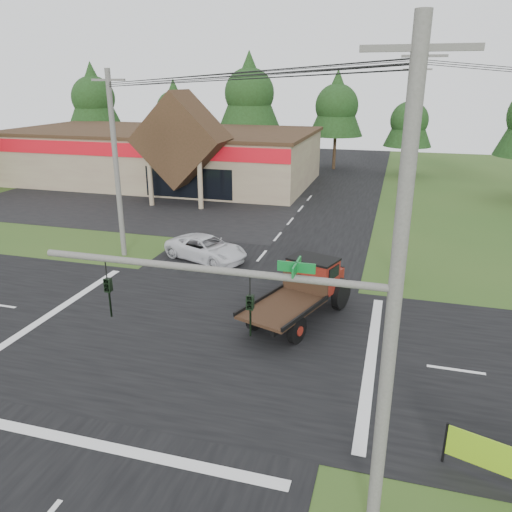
% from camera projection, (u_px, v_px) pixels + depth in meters
% --- Properties ---
extents(ground, '(120.00, 120.00, 0.00)m').
position_uv_depth(ground, '(198.00, 334.00, 20.56)').
color(ground, '#2E4F1C').
rests_on(ground, ground).
extents(road_ns, '(12.00, 120.00, 0.02)m').
position_uv_depth(road_ns, '(198.00, 334.00, 20.56)').
color(road_ns, black).
rests_on(road_ns, ground).
extents(road_ew, '(120.00, 12.00, 0.02)m').
position_uv_depth(road_ew, '(198.00, 334.00, 20.56)').
color(road_ew, black).
rests_on(road_ew, ground).
extents(parking_apron, '(28.00, 14.00, 0.02)m').
position_uv_depth(parking_apron, '(128.00, 206.00, 41.41)').
color(parking_apron, black).
rests_on(parking_apron, ground).
extents(cvs_building, '(30.40, 18.20, 9.19)m').
position_uv_depth(cvs_building, '(163.00, 154.00, 50.51)').
color(cvs_building, '#8D7460').
rests_on(cvs_building, ground).
extents(traffic_signal_mast, '(8.12, 0.24, 7.00)m').
position_uv_depth(traffic_signal_mast, '(308.00, 347.00, 10.78)').
color(traffic_signal_mast, '#595651').
rests_on(traffic_signal_mast, ground).
extents(utility_pole_nr, '(2.00, 0.30, 11.00)m').
position_uv_depth(utility_pole_nr, '(394.00, 306.00, 9.95)').
color(utility_pole_nr, '#595651').
rests_on(utility_pole_nr, ground).
extents(utility_pole_nw, '(2.00, 0.30, 10.50)m').
position_uv_depth(utility_pole_nw, '(116.00, 165.00, 28.09)').
color(utility_pole_nw, '#595651').
rests_on(utility_pole_nw, ground).
extents(utility_pole_ne, '(2.00, 0.30, 11.50)m').
position_uv_depth(utility_pole_ne, '(413.00, 169.00, 23.79)').
color(utility_pole_ne, '#595651').
rests_on(utility_pole_ne, ground).
extents(utility_pole_n, '(2.00, 0.30, 11.20)m').
position_uv_depth(utility_pole_n, '(410.00, 140.00, 36.53)').
color(utility_pole_n, '#595651').
rests_on(utility_pole_n, ground).
extents(tree_row_a, '(6.72, 6.72, 12.12)m').
position_uv_depth(tree_row_a, '(93.00, 96.00, 61.91)').
color(tree_row_a, '#332316').
rests_on(tree_row_a, ground).
extents(tree_row_b, '(5.60, 5.60, 10.10)m').
position_uv_depth(tree_row_b, '(174.00, 107.00, 61.58)').
color(tree_row_b, '#332316').
rests_on(tree_row_b, ground).
extents(tree_row_c, '(7.28, 7.28, 13.13)m').
position_uv_depth(tree_row_c, '(249.00, 91.00, 57.42)').
color(tree_row_c, '#332316').
rests_on(tree_row_c, ground).
extents(tree_row_d, '(6.16, 6.16, 11.11)m').
position_uv_depth(tree_row_d, '(337.00, 104.00, 56.18)').
color(tree_row_d, '#332316').
rests_on(tree_row_d, ground).
extents(tree_row_e, '(5.04, 5.04, 9.09)m').
position_uv_depth(tree_row_e, '(410.00, 119.00, 52.75)').
color(tree_row_e, '#332316').
rests_on(tree_row_e, ground).
extents(antique_flatbed_truck, '(4.21, 6.53, 2.55)m').
position_uv_depth(antique_flatbed_truck, '(299.00, 293.00, 21.37)').
color(antique_flatbed_truck, '#63160E').
rests_on(antique_flatbed_truck, ground).
extents(white_pickup, '(5.48, 3.86, 1.39)m').
position_uv_depth(white_pickup, '(206.00, 248.00, 28.85)').
color(white_pickup, silver).
rests_on(white_pickup, ground).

